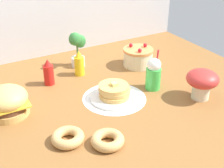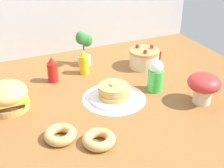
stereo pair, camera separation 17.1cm
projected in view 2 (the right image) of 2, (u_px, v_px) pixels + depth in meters
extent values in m
cube|color=brown|center=(104.00, 101.00, 2.08)|extent=(2.47, 1.86, 0.02)
cylinder|color=white|center=(114.00, 98.00, 2.08)|extent=(0.43, 0.43, 0.00)
cylinder|color=#DBA859|center=(9.00, 105.00, 1.97)|extent=(0.25, 0.25, 0.04)
cylinder|color=#59331E|center=(8.00, 100.00, 1.95)|extent=(0.23, 0.23, 0.03)
cube|color=yellow|center=(7.00, 97.00, 1.94)|extent=(0.24, 0.24, 0.01)
ellipsoid|color=#E5B260|center=(7.00, 93.00, 1.92)|extent=(0.26, 0.26, 0.15)
cylinder|color=white|center=(114.00, 97.00, 2.08)|extent=(0.33, 0.33, 0.01)
cylinder|color=#E0AD5B|center=(114.00, 95.00, 2.06)|extent=(0.21, 0.21, 0.03)
cylinder|color=#E0AD5B|center=(115.00, 90.00, 2.06)|extent=(0.21, 0.21, 0.03)
cylinder|color=#E0AD5B|center=(113.00, 87.00, 2.05)|extent=(0.20, 0.20, 0.03)
cube|color=#F7E072|center=(114.00, 84.00, 2.03)|extent=(0.04, 0.04, 0.02)
cylinder|color=beige|center=(144.00, 59.00, 2.49)|extent=(0.23, 0.23, 0.13)
cylinder|color=#EA8C4C|center=(144.00, 51.00, 2.46)|extent=(0.24, 0.24, 0.02)
sphere|color=red|center=(152.00, 46.00, 2.48)|extent=(0.03, 0.03, 0.03)
sphere|color=red|center=(137.00, 46.00, 2.49)|extent=(0.03, 0.03, 0.03)
sphere|color=red|center=(145.00, 51.00, 2.39)|extent=(0.03, 0.03, 0.03)
cylinder|color=red|center=(53.00, 72.00, 2.27)|extent=(0.07, 0.07, 0.15)
cone|color=red|center=(51.00, 60.00, 2.22)|extent=(0.06, 0.06, 0.05)
cylinder|color=yellow|center=(84.00, 65.00, 2.38)|extent=(0.07, 0.07, 0.15)
cone|color=yellow|center=(83.00, 53.00, 2.34)|extent=(0.06, 0.06, 0.05)
cylinder|color=green|center=(155.00, 80.00, 2.15)|extent=(0.11, 0.11, 0.16)
sphere|color=white|center=(156.00, 67.00, 2.10)|extent=(0.10, 0.10, 0.10)
cylinder|color=red|center=(159.00, 62.00, 2.09)|extent=(0.01, 0.03, 0.16)
torus|color=tan|center=(60.00, 135.00, 1.70)|extent=(0.18, 0.18, 0.05)
torus|color=#F2E5C6|center=(60.00, 134.00, 1.69)|extent=(0.17, 0.17, 0.05)
torus|color=tan|center=(99.00, 140.00, 1.66)|extent=(0.18, 0.18, 0.05)
torus|color=pink|center=(99.00, 139.00, 1.66)|extent=(0.17, 0.17, 0.05)
cylinder|color=white|center=(84.00, 60.00, 2.54)|extent=(0.11, 0.11, 0.08)
cylinder|color=#4C7238|center=(84.00, 48.00, 2.49)|extent=(0.02, 0.02, 0.14)
ellipsoid|color=#38843D|center=(87.00, 40.00, 2.48)|extent=(0.09, 0.06, 0.11)
ellipsoid|color=#38843D|center=(81.00, 38.00, 2.47)|extent=(0.09, 0.06, 0.11)
ellipsoid|color=#38843D|center=(82.00, 38.00, 2.41)|extent=(0.09, 0.06, 0.11)
cylinder|color=beige|center=(202.00, 96.00, 2.02)|extent=(0.12, 0.12, 0.10)
ellipsoid|color=red|center=(204.00, 83.00, 1.97)|extent=(0.21, 0.21, 0.12)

